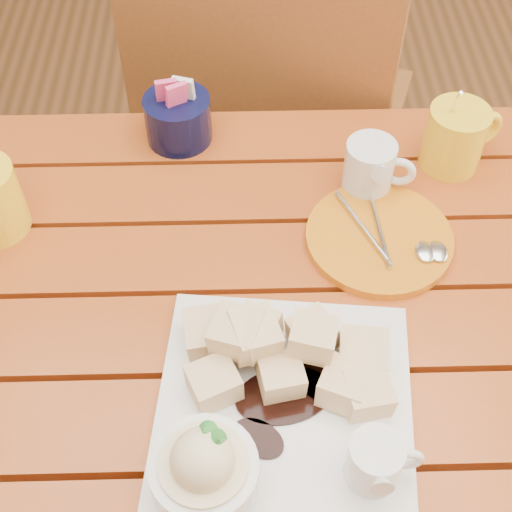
{
  "coord_description": "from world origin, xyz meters",
  "views": [
    {
      "loc": [
        -0.0,
        -0.46,
        1.45
      ],
      "look_at": [
        0.01,
        0.06,
        0.82
      ],
      "focal_mm": 50.0,
      "sensor_mm": 36.0,
      "label": 1
    }
  ],
  "objects_px": {
    "dessert_plate": "(269,410)",
    "coffee_mug_right": "(456,137)",
    "orange_saucer": "(380,238)",
    "table": "(248,376)",
    "chair_far": "(272,122)"
  },
  "relations": [
    {
      "from": "dessert_plate",
      "to": "coffee_mug_right",
      "type": "relative_size",
      "value": 2.14
    },
    {
      "from": "orange_saucer",
      "to": "dessert_plate",
      "type": "bearing_deg",
      "value": -121.34
    },
    {
      "from": "coffee_mug_right",
      "to": "table",
      "type": "bearing_deg",
      "value": -157.91
    },
    {
      "from": "table",
      "to": "coffee_mug_right",
      "type": "distance_m",
      "value": 0.43
    },
    {
      "from": "table",
      "to": "chair_far",
      "type": "distance_m",
      "value": 0.62
    },
    {
      "from": "table",
      "to": "chair_far",
      "type": "relative_size",
      "value": 1.24
    },
    {
      "from": "table",
      "to": "dessert_plate",
      "type": "bearing_deg",
      "value": -79.87
    },
    {
      "from": "table",
      "to": "orange_saucer",
      "type": "bearing_deg",
      "value": 37.27
    },
    {
      "from": "table",
      "to": "orange_saucer",
      "type": "height_order",
      "value": "orange_saucer"
    },
    {
      "from": "coffee_mug_right",
      "to": "orange_saucer",
      "type": "xyz_separation_m",
      "value": [
        -0.12,
        -0.15,
        -0.04
      ]
    },
    {
      "from": "dessert_plate",
      "to": "chair_far",
      "type": "relative_size",
      "value": 0.31
    },
    {
      "from": "coffee_mug_right",
      "to": "orange_saucer",
      "type": "bearing_deg",
      "value": -150.63
    },
    {
      "from": "coffee_mug_right",
      "to": "orange_saucer",
      "type": "relative_size",
      "value": 0.73
    },
    {
      "from": "orange_saucer",
      "to": "chair_far",
      "type": "relative_size",
      "value": 0.2
    },
    {
      "from": "orange_saucer",
      "to": "chair_far",
      "type": "bearing_deg",
      "value": 103.69
    }
  ]
}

